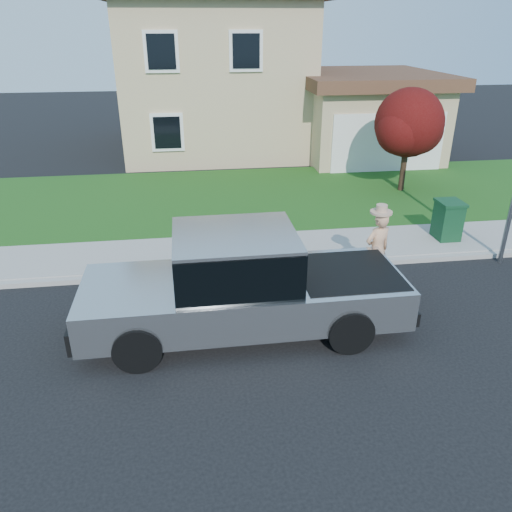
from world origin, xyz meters
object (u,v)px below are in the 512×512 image
Objects in this scene: woman at (377,249)px; ornamental_tree at (410,126)px; trash_bin at (448,220)px; pickup_truck at (243,286)px.

ornamental_tree is (3.47, 6.67, 1.43)m from woman.
woman is at bearing -117.47° from ornamental_tree.
trash_bin is (2.84, 2.15, -0.26)m from woman.
ornamental_tree is at bearing -136.12° from woman.
ornamental_tree reaches higher than trash_bin.
pickup_truck is at bearing -129.71° from ornamental_tree.
pickup_truck is 3.19× the size of woman.
trash_bin is (6.07, 3.54, -0.28)m from pickup_truck.
woman is 0.56× the size of ornamental_tree.
pickup_truck is 1.80× the size of ornamental_tree.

